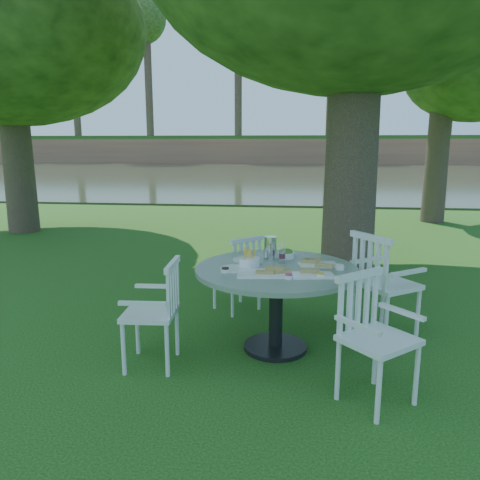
% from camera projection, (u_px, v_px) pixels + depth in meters
% --- Properties ---
extents(ground, '(140.00, 140.00, 0.00)m').
position_uv_depth(ground, '(238.00, 327.00, 4.67)').
color(ground, '#133F0D').
rests_on(ground, ground).
extents(table, '(1.40, 1.40, 0.75)m').
position_uv_depth(table, '(276.00, 284.00, 4.05)').
color(table, black).
rests_on(table, ground).
extents(chair_ne, '(0.68, 0.68, 1.00)m').
position_uv_depth(chair_ne, '(378.00, 278.00, 4.29)').
color(chair_ne, white).
rests_on(chair_ne, ground).
extents(chair_nw, '(0.58, 0.58, 0.83)m').
position_uv_depth(chair_nw, '(241.00, 268.00, 5.02)').
color(chair_nw, white).
rests_on(chair_nw, ground).
extents(chair_sw, '(0.44, 0.46, 0.88)m').
position_uv_depth(chair_sw, '(161.00, 305.00, 3.78)').
color(chair_sw, white).
rests_on(chair_sw, ground).
extents(chair_se, '(0.63, 0.62, 0.91)m').
position_uv_depth(chair_se, '(369.00, 327.00, 3.29)').
color(chair_se, white).
rests_on(chair_se, ground).
extents(tableware, '(1.05, 0.83, 0.22)m').
position_uv_depth(tableware, '(271.00, 261.00, 4.09)').
color(tableware, white).
rests_on(tableware, table).
extents(river, '(100.00, 28.00, 0.12)m').
position_uv_depth(river, '(286.00, 175.00, 27.03)').
color(river, '#2E341F').
rests_on(river, ground).
extents(far_bank, '(100.00, 18.00, 15.20)m').
position_uv_depth(far_bank, '(295.00, 83.00, 43.16)').
color(far_bank, brown).
rests_on(far_bank, ground).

